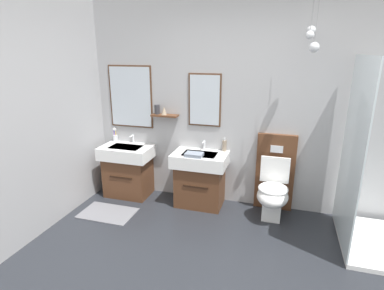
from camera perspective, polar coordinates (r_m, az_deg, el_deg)
wall_back at (r=4.00m, az=10.56°, el=7.37°), size 4.48×0.50×2.68m
bath_mat at (r=4.18m, az=-15.23°, el=-11.99°), size 0.68×0.44×0.01m
vanity_sink_left at (r=4.48m, az=-11.65°, el=-4.32°), size 0.70×0.49×0.72m
tap_on_left_sink at (r=4.50m, az=-10.90°, el=1.29°), size 0.03×0.13×0.11m
vanity_sink_right at (r=4.11m, az=1.48°, el=-5.95°), size 0.70×0.49×0.72m
tap_on_right_sink at (r=4.14m, az=2.18°, el=0.18°), size 0.03×0.13×0.11m
toilet at (r=4.00m, az=14.76°, el=-7.38°), size 0.48×0.62×1.00m
toothbrush_cup at (r=4.63m, az=-13.94°, el=1.36°), size 0.07×0.07×0.20m
soap_dispenser at (r=4.07m, az=5.98°, el=-0.09°), size 0.06×0.06×0.18m
folded_hand_towel at (r=3.86m, az=0.39°, el=-1.79°), size 0.22×0.16×0.04m
shower_tray at (r=3.79m, az=30.73°, el=-10.45°), size 1.00×1.01×1.95m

